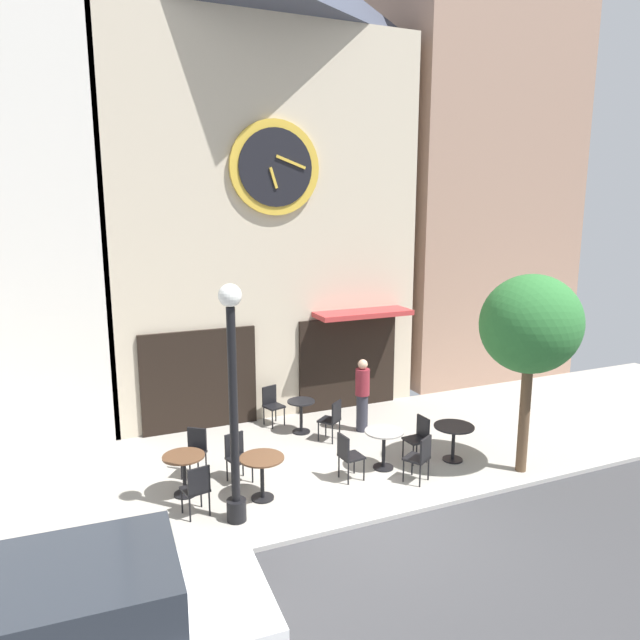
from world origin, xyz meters
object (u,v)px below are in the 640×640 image
cafe_table_near_door (384,441)px  cafe_table_center_right (454,434)px  cafe_chair_by_entrance (237,454)px  cafe_chair_mid_row (419,435)px  cafe_chair_curbside (421,455)px  cafe_table_center (184,466)px  cafe_chair_near_tree (332,417)px  cafe_table_near_curb (301,412)px  pedestrian_maroon (362,394)px  cafe_chair_corner (195,448)px  cafe_chair_under_awning (272,402)px  street_tree (531,325)px  street_lamp (233,405)px  cafe_table_center_left (262,468)px  cafe_chair_near_lamp (348,453)px  cafe_chair_outer (197,487)px

cafe_table_near_door → cafe_table_center_right: (1.46, -0.24, -0.01)m
cafe_chair_by_entrance → cafe_chair_mid_row: 3.61m
cafe_table_near_door → cafe_chair_curbside: cafe_chair_curbside is taller
cafe_table_center → cafe_chair_near_tree: bearing=18.9°
cafe_table_near_curb → pedestrian_maroon: bearing=-19.4°
cafe_chair_corner → cafe_chair_mid_row: bearing=-14.9°
cafe_chair_under_awning → pedestrian_maroon: pedestrian_maroon is taller
cafe_table_center_right → cafe_chair_curbside: cafe_chair_curbside is taller
cafe_table_center → cafe_chair_near_tree: 3.59m
street_tree → cafe_chair_curbside: 3.14m
street_lamp → cafe_chair_by_entrance: bearing=73.9°
cafe_table_center_left → cafe_chair_curbside: size_ratio=0.86×
cafe_table_center → cafe_table_near_curb: size_ratio=1.00×
cafe_chair_under_awning → cafe_chair_mid_row: bearing=-55.7°
cafe_chair_near_lamp → cafe_chair_corner: same height
cafe_table_center → street_lamp: bearing=-62.8°
cafe_table_center_right → cafe_table_center_left: bearing=179.7°
cafe_chair_near_tree → cafe_chair_near_lamp: 1.86m
street_tree → cafe_chair_outer: street_tree is taller
cafe_table_center_left → cafe_chair_curbside: 2.92m
cafe_table_center → cafe_table_near_curb: (2.95, 1.87, -0.05)m
cafe_chair_outer → cafe_chair_near_lamp: bearing=3.9°
cafe_chair_near_tree → cafe_chair_mid_row: same height
cafe_table_near_door → cafe_chair_under_awning: cafe_chair_under_awning is taller
pedestrian_maroon → cafe_chair_by_entrance: bearing=-159.1°
cafe_chair_under_awning → cafe_chair_outer: bearing=-125.5°
street_tree → cafe_chair_outer: 6.56m
cafe_chair_by_entrance → cafe_chair_mid_row: same height
cafe_table_near_curb → cafe_chair_near_lamp: size_ratio=0.83×
cafe_table_center_right → pedestrian_maroon: 2.34m
cafe_chair_near_tree → cafe_chair_curbside: 2.50m
cafe_chair_near_lamp → cafe_chair_curbside: size_ratio=1.00×
cafe_chair_near_lamp → cafe_chair_corner: bearing=152.4°
street_lamp → cafe_table_near_door: bearing=13.2°
cafe_table_center_right → cafe_chair_mid_row: bearing=156.2°
cafe_table_center_left → cafe_chair_near_lamp: (1.67, 0.05, -0.04)m
cafe_table_near_door → cafe_chair_corner: (-3.41, 1.16, -0.03)m
cafe_table_center → cafe_chair_near_tree: (3.39, 1.16, -0.01)m
cafe_chair_by_entrance → cafe_chair_under_awning: 2.87m
cafe_table_near_curb → cafe_chair_mid_row: cafe_chair_mid_row is taller
street_tree → cafe_table_center_left: (-4.92, 0.92, -2.30)m
street_tree → cafe_chair_near_lamp: 4.12m
cafe_chair_by_entrance → cafe_chair_under_awning: (1.50, 2.44, 0.00)m
cafe_table_near_door → cafe_chair_outer: bearing=-174.3°
street_tree → cafe_table_center_right: 2.66m
cafe_table_center_right → cafe_chair_near_tree: bearing=134.2°
cafe_table_center → cafe_chair_near_lamp: (2.89, -0.63, -0.01)m
cafe_chair_near_tree → cafe_chair_outer: (-3.34, -1.98, 0.00)m
cafe_chair_curbside → pedestrian_maroon: size_ratio=0.54×
cafe_chair_curbside → cafe_table_center: bearing=163.1°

